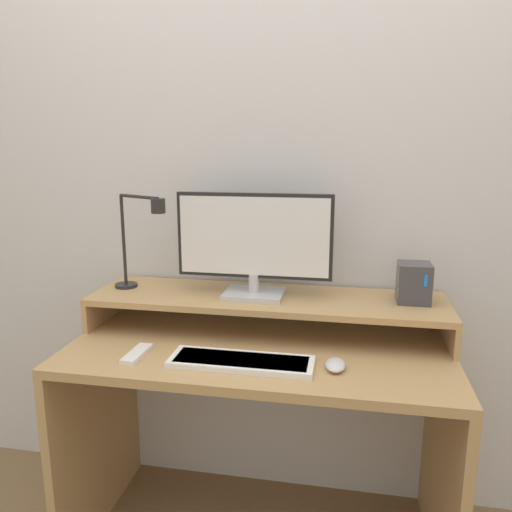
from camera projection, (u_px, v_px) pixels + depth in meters
name	position (u px, v px, depth m)	size (l,w,h in m)	color
wall_back	(276.00, 187.00, 1.88)	(6.00, 0.05, 2.50)	silver
desk	(259.00, 404.00, 1.71)	(1.25, 0.63, 0.76)	tan
monitor_shelf	(267.00, 301.00, 1.77)	(1.25, 0.34, 0.12)	tan
monitor	(254.00, 243.00, 1.72)	(0.54, 0.16, 0.36)	#BCBCC1
desk_lamp	(140.00, 236.00, 1.78)	(0.24, 0.15, 0.35)	black
router_dock	(414.00, 283.00, 1.69)	(0.11, 0.11, 0.14)	#3D3D42
keyboard	(241.00, 361.00, 1.50)	(0.44, 0.14, 0.02)	white
mouse	(335.00, 365.00, 1.47)	(0.06, 0.10, 0.03)	silver
remote_control	(137.00, 354.00, 1.56)	(0.05, 0.15, 0.02)	white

